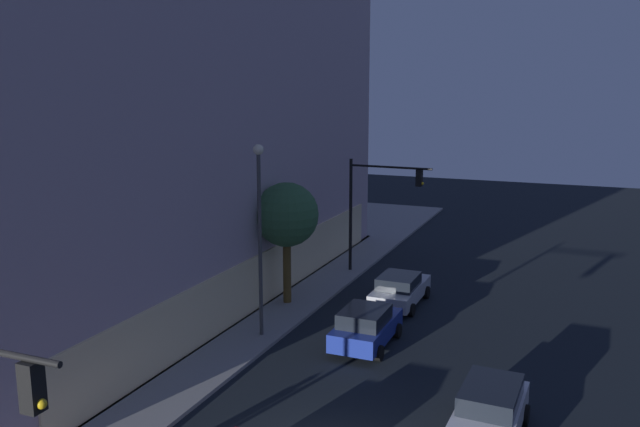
# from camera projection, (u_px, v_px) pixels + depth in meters

# --- Properties ---
(modern_building) EXTENTS (31.60, 27.07, 20.44)m
(modern_building) POSITION_uv_depth(u_px,v_px,m) (41.00, 93.00, 34.56)
(modern_building) COLOR #4C4C51
(modern_building) RESTS_ON ground
(traffic_light_far_corner) EXTENTS (0.44, 4.73, 6.39)m
(traffic_light_far_corner) POSITION_uv_depth(u_px,v_px,m) (375.00, 197.00, 35.74)
(traffic_light_far_corner) COLOR black
(traffic_light_far_corner) RESTS_ON sidewalk_corner
(street_lamp_sidewalk) EXTENTS (0.44, 0.44, 8.06)m
(street_lamp_sidewalk) POSITION_uv_depth(u_px,v_px,m) (259.00, 218.00, 26.42)
(street_lamp_sidewalk) COLOR #444444
(street_lamp_sidewalk) RESTS_ON sidewalk_corner
(sidewalk_tree) EXTENTS (3.09, 3.09, 5.89)m
(sidewalk_tree) POSITION_uv_depth(u_px,v_px,m) (287.00, 215.00, 30.73)
(sidewalk_tree) COLOR brown
(sidewalk_tree) RESTS_ON sidewalk_corner
(car_white) EXTENTS (4.76, 2.16, 1.64)m
(car_white) POSITION_uv_depth(u_px,v_px,m) (489.00, 413.00, 19.30)
(car_white) COLOR silver
(car_white) RESTS_ON ground
(car_blue) EXTENTS (4.17, 2.14, 1.65)m
(car_blue) POSITION_uv_depth(u_px,v_px,m) (366.00, 326.00, 26.37)
(car_blue) COLOR navy
(car_blue) RESTS_ON ground
(car_silver) EXTENTS (4.63, 2.17, 1.57)m
(car_silver) POSITION_uv_depth(u_px,v_px,m) (400.00, 289.00, 31.41)
(car_silver) COLOR #B7BABF
(car_silver) RESTS_ON ground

